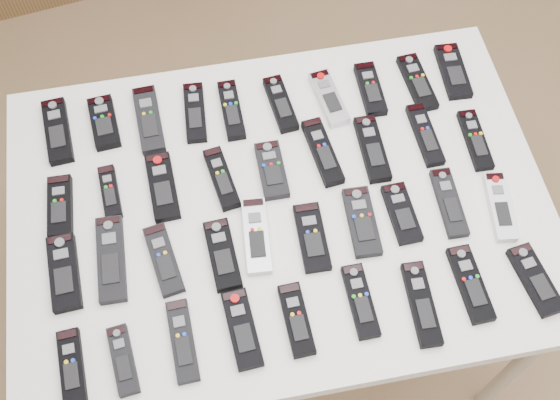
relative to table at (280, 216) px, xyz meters
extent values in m
plane|color=olive|center=(0.11, -0.02, -0.72)|extent=(4.00, 4.00, 0.00)
cube|color=white|center=(0.00, 0.00, 0.04)|extent=(1.25, 0.88, 0.04)
cylinder|color=beige|center=(0.56, -0.38, -0.35)|extent=(0.04, 0.04, 0.74)
cylinder|color=beige|center=(-0.56, 0.38, -0.35)|extent=(0.04, 0.04, 0.74)
cylinder|color=beige|center=(0.56, 0.38, -0.35)|extent=(0.04, 0.04, 0.74)
cube|color=black|center=(-0.50, 0.29, 0.07)|extent=(0.07, 0.19, 0.02)
cube|color=black|center=(-0.39, 0.30, 0.07)|extent=(0.07, 0.15, 0.02)
cube|color=black|center=(-0.28, 0.29, 0.07)|extent=(0.07, 0.20, 0.02)
cube|color=black|center=(-0.16, 0.29, 0.07)|extent=(0.06, 0.18, 0.02)
cube|color=black|center=(-0.07, 0.28, 0.07)|extent=(0.05, 0.17, 0.02)
cube|color=black|center=(0.05, 0.27, 0.07)|extent=(0.06, 0.17, 0.02)
cube|color=#B7B7BC|center=(0.18, 0.27, 0.07)|extent=(0.07, 0.17, 0.02)
cube|color=black|center=(0.29, 0.28, 0.07)|extent=(0.05, 0.16, 0.02)
cube|color=black|center=(0.41, 0.28, 0.07)|extent=(0.06, 0.18, 0.02)
cube|color=black|center=(0.51, 0.30, 0.07)|extent=(0.07, 0.17, 0.02)
cube|color=black|center=(-0.50, 0.08, 0.07)|extent=(0.06, 0.16, 0.02)
cube|color=black|center=(-0.38, 0.10, 0.07)|extent=(0.05, 0.14, 0.02)
cube|color=black|center=(-0.26, 0.09, 0.07)|extent=(0.07, 0.18, 0.02)
cube|color=black|center=(-0.12, 0.09, 0.07)|extent=(0.07, 0.17, 0.02)
cube|color=black|center=(0.00, 0.09, 0.07)|extent=(0.06, 0.15, 0.02)
cube|color=black|center=(0.13, 0.12, 0.07)|extent=(0.07, 0.19, 0.02)
cube|color=black|center=(0.25, 0.10, 0.07)|extent=(0.05, 0.18, 0.02)
cube|color=black|center=(0.38, 0.12, 0.07)|extent=(0.05, 0.18, 0.02)
cube|color=black|center=(0.50, 0.08, 0.07)|extent=(0.05, 0.17, 0.02)
cube|color=black|center=(-0.50, -0.09, 0.07)|extent=(0.07, 0.18, 0.02)
cube|color=black|center=(-0.39, -0.07, 0.07)|extent=(0.06, 0.21, 0.02)
cube|color=black|center=(-0.28, -0.10, 0.07)|extent=(0.08, 0.18, 0.02)
cube|color=black|center=(-0.15, -0.11, 0.07)|extent=(0.07, 0.17, 0.02)
cube|color=#B7B7BC|center=(-0.07, -0.08, 0.07)|extent=(0.07, 0.19, 0.02)
cube|color=black|center=(0.05, -0.10, 0.07)|extent=(0.06, 0.17, 0.02)
cube|color=black|center=(0.17, -0.09, 0.07)|extent=(0.07, 0.17, 0.02)
cube|color=black|center=(0.27, -0.08, 0.07)|extent=(0.06, 0.15, 0.02)
cube|color=black|center=(0.38, -0.07, 0.07)|extent=(0.05, 0.18, 0.02)
cube|color=silver|center=(0.50, -0.11, 0.07)|extent=(0.07, 0.18, 0.02)
cube|color=black|center=(-0.49, -0.30, 0.07)|extent=(0.06, 0.16, 0.02)
cube|color=black|center=(-0.39, -0.31, 0.07)|extent=(0.06, 0.15, 0.02)
cube|color=black|center=(-0.26, -0.29, 0.07)|extent=(0.05, 0.18, 0.02)
cube|color=black|center=(-0.13, -0.29, 0.07)|extent=(0.07, 0.17, 0.02)
cube|color=black|center=(-0.02, -0.29, 0.07)|extent=(0.05, 0.16, 0.02)
cube|color=black|center=(0.12, -0.27, 0.07)|extent=(0.05, 0.17, 0.02)
cube|color=black|center=(0.25, -0.30, 0.07)|extent=(0.06, 0.19, 0.02)
cube|color=black|center=(0.37, -0.28, 0.07)|extent=(0.06, 0.18, 0.02)
cube|color=black|center=(0.51, -0.29, 0.07)|extent=(0.08, 0.17, 0.02)
camera|label=1|loc=(-0.14, -0.77, 1.49)|focal=45.00mm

